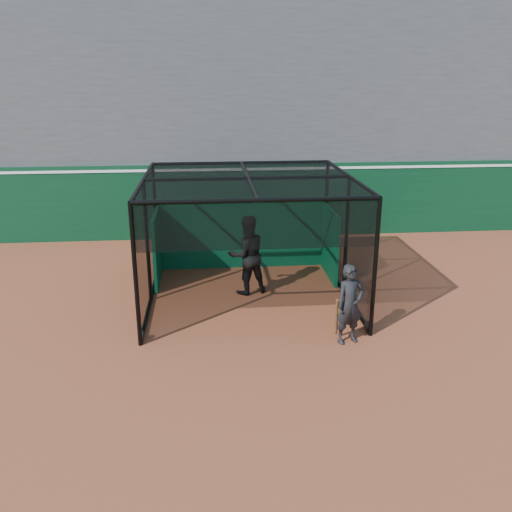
{
  "coord_description": "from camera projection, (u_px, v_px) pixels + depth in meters",
  "views": [
    {
      "loc": [
        -0.18,
        -9.63,
        5.3
      ],
      "look_at": [
        0.88,
        2.0,
        1.4
      ],
      "focal_mm": 38.0,
      "sensor_mm": 36.0,
      "label": 1
    }
  ],
  "objects": [
    {
      "name": "on_deck_player",
      "position": [
        350.0,
        304.0,
        11.08
      ],
      "size": [
        0.72,
        0.58,
        1.7
      ],
      "color": "black",
      "rests_on": "ground"
    },
    {
      "name": "outfield_wall",
      "position": [
        213.0,
        200.0,
        18.41
      ],
      "size": [
        50.0,
        0.5,
        2.5
      ],
      "color": "#09351C",
      "rests_on": "ground"
    },
    {
      "name": "ground",
      "position": [
        221.0,
        355.0,
        10.79
      ],
      "size": [
        120.0,
        120.0,
        0.0
      ],
      "primitive_type": "plane",
      "color": "brown",
      "rests_on": "ground"
    },
    {
      "name": "batting_cage",
      "position": [
        248.0,
        239.0,
        13.21
      ],
      "size": [
        4.96,
        4.84,
        3.01
      ],
      "color": "black",
      "rests_on": "ground"
    },
    {
      "name": "grandstand",
      "position": [
        209.0,
        98.0,
        20.97
      ],
      "size": [
        50.0,
        7.85,
        8.95
      ],
      "color": "#4C4C4F",
      "rests_on": "ground"
    },
    {
      "name": "batter",
      "position": [
        247.0,
        255.0,
        13.62
      ],
      "size": [
        1.18,
        1.04,
        2.03
      ],
      "primitive_type": "imported",
      "rotation": [
        0.0,
        0.0,
        3.45
      ],
      "color": "black",
      "rests_on": "ground"
    }
  ]
}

